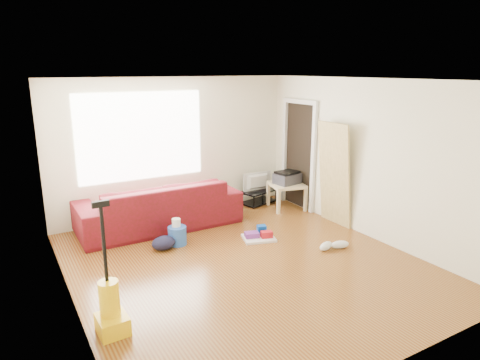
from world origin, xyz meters
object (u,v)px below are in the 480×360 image
sofa (160,227)px  vacuum (111,309)px  backpack (164,249)px  side_table (287,187)px  cleaning_tray (259,236)px  bucket (178,244)px  tv_stand (259,196)px

sofa → vacuum: size_ratio=1.93×
backpack → vacuum: vacuum is taller
side_table → sofa: bearing=174.0°
cleaning_tray → side_table: bearing=38.7°
side_table → bucket: bearing=-166.7°
side_table → vacuum: size_ratio=0.52×
tv_stand → side_table: 0.67m
cleaning_tray → vacuum: 2.97m
tv_stand → bucket: (-2.21, -1.12, -0.14)m
sofa → cleaning_tray: 1.76m
sofa → backpack: (-0.28, -0.93, 0.00)m
sofa → side_table: size_ratio=3.69×
bucket → backpack: 0.26m
cleaning_tray → backpack: 1.51m
bucket → cleaning_tray: size_ratio=0.49×
tv_stand → cleaning_tray: tv_stand is taller
vacuum → cleaning_tray: bearing=24.1°
tv_stand → cleaning_tray: 1.86m
sofa → tv_stand: (2.17, 0.27, 0.14)m
tv_stand → side_table: bearing=-75.6°
cleaning_tray → vacuum: vacuum is taller
side_table → bucket: (-2.51, -0.59, -0.42)m
sofa → tv_stand: 2.20m
sofa → vacuum: vacuum is taller
vacuum → tv_stand: bearing=36.0°
tv_stand → side_table: (0.30, -0.53, 0.27)m
side_table → vacuum: 4.61m
cleaning_tray → vacuum: (-2.65, -1.33, 0.21)m
side_table → cleaning_tray: bearing=-141.3°
sofa → tv_stand: bearing=-172.9°
vacuum → side_table: bearing=28.5°
tv_stand → bucket: tv_stand is taller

